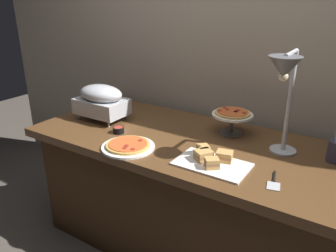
% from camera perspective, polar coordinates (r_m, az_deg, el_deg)
% --- Properties ---
extents(ground_plane, '(8.00, 8.00, 0.00)m').
position_cam_1_polar(ground_plane, '(2.38, 2.92, -19.15)').
color(ground_plane, '#4C443D').
extents(back_wall, '(4.40, 0.04, 2.40)m').
position_cam_1_polar(back_wall, '(2.28, 9.95, 12.41)').
color(back_wall, tan).
rests_on(back_wall, ground_plane).
extents(buffet_table, '(1.90, 0.84, 0.76)m').
position_cam_1_polar(buffet_table, '(2.15, 3.12, -11.33)').
color(buffet_table, brown).
rests_on(buffet_table, ground_plane).
extents(chafing_dish, '(0.34, 0.22, 0.24)m').
position_cam_1_polar(chafing_dish, '(2.27, -11.32, 4.38)').
color(chafing_dish, '#B7BABF').
rests_on(chafing_dish, buffet_table).
extents(heat_lamp, '(0.15, 0.34, 0.55)m').
position_cam_1_polar(heat_lamp, '(1.63, 19.34, 7.55)').
color(heat_lamp, '#B7BABF').
rests_on(heat_lamp, buffet_table).
extents(pizza_plate_front, '(0.30, 0.30, 0.03)m').
position_cam_1_polar(pizza_plate_front, '(1.86, -6.83, -3.39)').
color(pizza_plate_front, white).
rests_on(pizza_plate_front, buffet_table).
extents(pizza_plate_center, '(0.24, 0.24, 0.15)m').
position_cam_1_polar(pizza_plate_center, '(2.03, 10.92, 1.71)').
color(pizza_plate_center, '#595B60').
rests_on(pizza_plate_center, buffet_table).
extents(sandwich_platter, '(0.36, 0.22, 0.06)m').
position_cam_1_polar(sandwich_platter, '(1.69, 7.42, -5.71)').
color(sandwich_platter, white).
rests_on(sandwich_platter, buffet_table).
extents(sauce_cup_near, '(0.07, 0.07, 0.04)m').
position_cam_1_polar(sauce_cup_near, '(2.06, -8.45, -0.64)').
color(sauce_cup_near, black).
rests_on(sauce_cup_near, buffet_table).
extents(utensil_holder, '(0.08, 0.08, 0.22)m').
position_cam_1_polar(utensil_holder, '(1.88, 26.75, -3.79)').
color(utensil_holder, '#383347').
rests_on(utensil_holder, buffet_table).
extents(serving_spatula, '(0.07, 0.17, 0.01)m').
position_cam_1_polar(serving_spatula, '(1.60, 17.64, -9.02)').
color(serving_spatula, '#B7BABF').
rests_on(serving_spatula, buffet_table).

